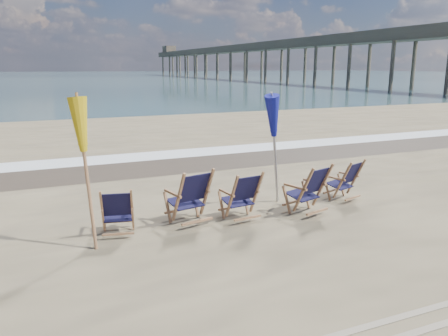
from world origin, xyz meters
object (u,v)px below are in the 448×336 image
Objects in this scene: beach_chair_1 at (207,194)px; beach_chair_4 at (356,178)px; beach_chair_0 at (132,211)px; umbrella_yellow at (84,133)px; beach_chair_3 at (323,187)px; beach_chair_2 at (257,194)px; fishing_pier at (259,57)px; umbrella_blue at (276,118)px.

beach_chair_1 reaches higher than beach_chair_4.
beach_chair_1 reaches higher than beach_chair_0.
beach_chair_4 is at bearing 169.40° from beach_chair_1.
beach_chair_3 is at bearing -0.29° from umbrella_yellow.
beach_chair_2 is 2.65m from beach_chair_4.
fishing_pier reaches higher than beach_chair_0.
beach_chair_3 is at bearing 166.54° from beach_chair_2.
beach_chair_0 is 0.95× the size of beach_chair_4.
beach_chair_4 is (3.56, 0.11, -0.08)m from beach_chair_1.
beach_chair_4 reaches higher than beach_chair_0.
umbrella_blue is at bearing -26.96° from beach_chair_4.
beach_chair_0 is 3.78m from beach_chair_3.
fishing_pier is (36.88, 71.87, 2.79)m from umbrella_blue.
beach_chair_4 is (2.63, 0.32, -0.02)m from beach_chair_2.
umbrella_yellow is (-5.72, -0.46, 1.41)m from beach_chair_4.
fishing_pier reaches higher than beach_chair_4.
fishing_pier is (34.98, 72.17, 4.18)m from beach_chair_4.
beach_chair_0 is 1.45m from beach_chair_1.
fishing_pier is at bearing -133.06° from beach_chair_3.
umbrella_yellow is at bearing -119.27° from fishing_pier.
beach_chair_0 is 0.01× the size of fishing_pier.
beach_chair_0 is 0.37× the size of umbrella_blue.
beach_chair_1 is at bearing -118.07° from fishing_pier.
beach_chair_1 is 2.16m from umbrella_blue.
umbrella_yellow is at bearing -16.86° from beach_chair_3.
umbrella_blue is 80.83m from fishing_pier.
fishing_pier reaches higher than umbrella_yellow.
beach_chair_0 is 1.61m from umbrella_yellow.
fishing_pier reaches higher than umbrella_blue.
beach_chair_0 is 3.46m from umbrella_blue.
umbrella_blue is (-0.67, 0.78, 1.33)m from beach_chair_3.
umbrella_yellow reaches higher than beach_chair_3.
beach_chair_0 is at bearing -169.91° from umbrella_blue.
beach_chair_3 is at bearing -171.54° from beach_chair_0.
beach_chair_1 is 2.56m from umbrella_yellow.
beach_chair_4 is 0.39× the size of umbrella_blue.
fishing_pier is at bearing -133.88° from beach_chair_4.
umbrella_blue is at bearing -117.16° from fishing_pier.
umbrella_yellow is (-2.15, -0.35, 1.33)m from beach_chair_1.
beach_chair_2 is (2.37, -0.06, 0.05)m from beach_chair_0.
umbrella_blue is (1.67, 0.40, 1.31)m from beach_chair_1.
beach_chair_2 is at bearing -23.15° from beach_chair_3.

